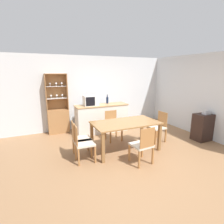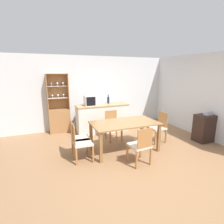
{
  "view_description": "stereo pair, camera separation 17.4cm",
  "coord_description": "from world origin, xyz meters",
  "px_view_note": "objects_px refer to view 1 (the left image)",
  "views": [
    {
      "loc": [
        -2.18,
        -3.42,
        2.01
      ],
      "look_at": [
        -0.14,
        1.14,
        0.85
      ],
      "focal_mm": 28.0,
      "sensor_mm": 36.0,
      "label": 1
    },
    {
      "loc": [
        -2.02,
        -3.49,
        2.01
      ],
      "look_at": [
        -0.14,
        1.14,
        0.85
      ],
      "focal_mm": 28.0,
      "sensor_mm": 36.0,
      "label": 2
    }
  ],
  "objects_px": {
    "dining_chair_head_near": "(142,145)",
    "dining_chair_head_far": "(113,125)",
    "dining_table": "(125,126)",
    "side_cabinet": "(202,127)",
    "dining_chair_side_left_near": "(83,143)",
    "display_cabinet": "(58,116)",
    "microwave": "(91,101)",
    "telephone": "(207,113)",
    "dining_chair_side_left_far": "(80,139)",
    "dining_chair_side_right_far": "(158,127)",
    "wine_bottle": "(107,100)"
  },
  "relations": [
    {
      "from": "dining_chair_side_left_near",
      "to": "dining_chair_head_near",
      "type": "bearing_deg",
      "value": 63.78
    },
    {
      "from": "microwave",
      "to": "side_cabinet",
      "type": "bearing_deg",
      "value": -34.36
    },
    {
      "from": "telephone",
      "to": "wine_bottle",
      "type": "bearing_deg",
      "value": 136.88
    },
    {
      "from": "dining_chair_side_right_far",
      "to": "telephone",
      "type": "xyz_separation_m",
      "value": [
        1.31,
        -0.52,
        0.4
      ]
    },
    {
      "from": "dining_chair_head_near",
      "to": "telephone",
      "type": "relative_size",
      "value": 3.7
    },
    {
      "from": "dining_table",
      "to": "wine_bottle",
      "type": "bearing_deg",
      "value": 82.86
    },
    {
      "from": "dining_chair_head_near",
      "to": "side_cabinet",
      "type": "height_order",
      "value": "dining_chair_head_near"
    },
    {
      "from": "display_cabinet",
      "to": "dining_chair_head_far",
      "type": "height_order",
      "value": "display_cabinet"
    },
    {
      "from": "dining_chair_side_left_far",
      "to": "telephone",
      "type": "distance_m",
      "value": 3.69
    },
    {
      "from": "dining_chair_side_left_near",
      "to": "telephone",
      "type": "xyz_separation_m",
      "value": [
        3.63,
        -0.25,
        0.4
      ]
    },
    {
      "from": "dining_chair_side_left_near",
      "to": "dining_chair_side_left_far",
      "type": "height_order",
      "value": "same"
    },
    {
      "from": "display_cabinet",
      "to": "dining_chair_side_left_near",
      "type": "xyz_separation_m",
      "value": [
        0.24,
        -2.24,
        -0.13
      ]
    },
    {
      "from": "dining_table",
      "to": "side_cabinet",
      "type": "distance_m",
      "value": 2.45
    },
    {
      "from": "dining_chair_side_left_far",
      "to": "side_cabinet",
      "type": "bearing_deg",
      "value": 86.47
    },
    {
      "from": "dining_chair_head_near",
      "to": "display_cabinet",
      "type": "bearing_deg",
      "value": 111.48
    },
    {
      "from": "dining_chair_side_right_far",
      "to": "microwave",
      "type": "height_order",
      "value": "microwave"
    },
    {
      "from": "dining_chair_side_left_near",
      "to": "dining_chair_head_far",
      "type": "distance_m",
      "value": 1.48
    },
    {
      "from": "wine_bottle",
      "to": "display_cabinet",
      "type": "bearing_deg",
      "value": 167.0
    },
    {
      "from": "dining_chair_side_right_far",
      "to": "dining_chair_head_far",
      "type": "distance_m",
      "value": 1.33
    },
    {
      "from": "dining_chair_side_left_near",
      "to": "display_cabinet",
      "type": "bearing_deg",
      "value": -171.03
    },
    {
      "from": "dining_chair_head_near",
      "to": "dining_chair_side_left_far",
      "type": "distance_m",
      "value": 1.49
    },
    {
      "from": "dining_chair_head_far",
      "to": "microwave",
      "type": "height_order",
      "value": "microwave"
    },
    {
      "from": "display_cabinet",
      "to": "dining_chair_side_left_near",
      "type": "distance_m",
      "value": 2.25
    },
    {
      "from": "dining_chair_side_left_near",
      "to": "side_cabinet",
      "type": "bearing_deg",
      "value": 89.55
    },
    {
      "from": "microwave",
      "to": "dining_chair_side_left_far",
      "type": "bearing_deg",
      "value": -117.16
    },
    {
      "from": "dining_chair_side_right_far",
      "to": "dining_chair_head_near",
      "type": "bearing_deg",
      "value": 126.51
    },
    {
      "from": "display_cabinet",
      "to": "dining_table",
      "type": "relative_size",
      "value": 1.16
    },
    {
      "from": "dining_chair_head_near",
      "to": "microwave",
      "type": "distance_m",
      "value": 2.5
    },
    {
      "from": "display_cabinet",
      "to": "dining_chair_side_right_far",
      "type": "bearing_deg",
      "value": -37.4
    },
    {
      "from": "dining_chair_side_left_near",
      "to": "microwave",
      "type": "bearing_deg",
      "value": 159.53
    },
    {
      "from": "wine_bottle",
      "to": "dining_chair_side_left_near",
      "type": "bearing_deg",
      "value": -126.48
    },
    {
      "from": "dining_table",
      "to": "dining_chair_head_near",
      "type": "distance_m",
      "value": 0.81
    },
    {
      "from": "dining_chair_head_near",
      "to": "microwave",
      "type": "bearing_deg",
      "value": 95.49
    },
    {
      "from": "dining_chair_side_right_far",
      "to": "display_cabinet",
      "type": "bearing_deg",
      "value": 50.53
    },
    {
      "from": "dining_table",
      "to": "dining_chair_side_left_near",
      "type": "xyz_separation_m",
      "value": [
        -1.16,
        -0.14,
        -0.21
      ]
    },
    {
      "from": "microwave",
      "to": "wine_bottle",
      "type": "height_order",
      "value": "microwave"
    },
    {
      "from": "dining_table",
      "to": "dining_chair_side_left_near",
      "type": "bearing_deg",
      "value": -173.29
    },
    {
      "from": "dining_chair_side_left_near",
      "to": "dining_chair_head_far",
      "type": "relative_size",
      "value": 1.0
    },
    {
      "from": "display_cabinet",
      "to": "dining_chair_side_left_near",
      "type": "bearing_deg",
      "value": -83.85
    },
    {
      "from": "wine_bottle",
      "to": "dining_chair_side_right_far",
      "type": "bearing_deg",
      "value": -59.21
    },
    {
      "from": "dining_chair_side_left_near",
      "to": "dining_chair_head_far",
      "type": "bearing_deg",
      "value": 131.23
    },
    {
      "from": "dining_chair_head_near",
      "to": "dining_chair_side_right_far",
      "type": "distance_m",
      "value": 1.48
    },
    {
      "from": "dining_chair_head_far",
      "to": "microwave",
      "type": "relative_size",
      "value": 1.88
    },
    {
      "from": "dining_chair_head_far",
      "to": "side_cabinet",
      "type": "xyz_separation_m",
      "value": [
        2.42,
        -1.12,
        -0.04
      ]
    },
    {
      "from": "dining_chair_side_right_far",
      "to": "side_cabinet",
      "type": "relative_size",
      "value": 1.08
    },
    {
      "from": "dining_table",
      "to": "dining_chair_side_left_near",
      "type": "height_order",
      "value": "dining_chair_side_left_near"
    },
    {
      "from": "microwave",
      "to": "wine_bottle",
      "type": "xyz_separation_m",
      "value": [
        0.63,
        0.13,
        -0.04
      ]
    },
    {
      "from": "dining_chair_head_near",
      "to": "telephone",
      "type": "xyz_separation_m",
      "value": [
        2.47,
        0.4,
        0.4
      ]
    },
    {
      "from": "dining_chair_side_left_far",
      "to": "telephone",
      "type": "height_order",
      "value": "telephone"
    },
    {
      "from": "dining_chair_head_near",
      "to": "dining_chair_head_far",
      "type": "bearing_deg",
      "value": 85.64
    }
  ]
}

